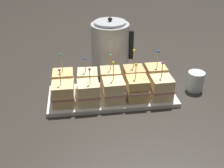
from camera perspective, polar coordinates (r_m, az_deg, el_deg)
name	(u,v)px	position (r m, az deg, el deg)	size (l,w,h in m)	color
ground_plane	(112,98)	(1.18, 0.00, -2.84)	(6.00, 6.00, 0.00)	#2D2823
serving_platter	(112,96)	(1.17, 0.00, -2.47)	(0.52, 0.22, 0.02)	silver
sandwich_front_far_left	(63,94)	(1.10, -9.88, -2.04)	(0.09, 0.09, 0.16)	#DBB77A
sandwich_front_left	(89,93)	(1.10, -4.80, -1.78)	(0.09, 0.09, 0.16)	beige
sandwich_front_center	(114,91)	(1.11, 0.38, -1.33)	(0.09, 0.09, 0.17)	beige
sandwich_front_right	(137,89)	(1.12, 5.12, -0.95)	(0.09, 0.09, 0.16)	tan
sandwich_front_far_right	(161,88)	(1.14, 9.99, -0.73)	(0.09, 0.09, 0.16)	beige
sandwich_back_far_left	(64,82)	(1.18, -9.82, 0.41)	(0.09, 0.09, 0.17)	tan
sandwich_back_left	(88,81)	(1.18, -4.94, 0.68)	(0.09, 0.09, 0.15)	beige
sandwich_back_center	(111,79)	(1.19, -0.21, 1.03)	(0.09, 0.09, 0.16)	#DBB77A
sandwich_back_right	(134,78)	(1.20, 4.43, 1.26)	(0.09, 0.09, 0.18)	tan
sandwich_back_far_right	(155,76)	(1.22, 8.81, 1.60)	(0.09, 0.09, 0.17)	tan
kettle_steel	(110,47)	(1.36, -0.35, 7.50)	(0.20, 0.18, 0.27)	#B7BABF
drinking_glass	(195,81)	(1.27, 16.60, 0.55)	(0.07, 0.07, 0.09)	silver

